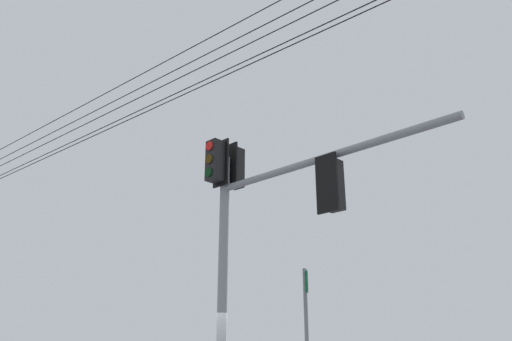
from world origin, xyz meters
TOP-DOWN VIEW (x-y plane):
  - signal_mast_assembly at (0.33, 0.98)m, footprint 2.56×5.04m
  - overhead_wire_span at (-0.42, -0.99)m, footprint 9.09×26.13m

SIDE VIEW (x-z plane):
  - signal_mast_assembly at x=0.33m, z-range 1.30..7.42m
  - overhead_wire_span at x=-0.42m, z-range 7.66..9.13m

